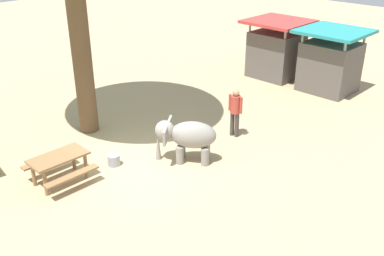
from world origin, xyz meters
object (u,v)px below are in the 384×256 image
object	(u,v)px
feed_bucket	(114,160)
elephant	(187,136)
picnic_table_far	(59,163)
person_handler	(235,109)
market_stall_red	(276,52)
market_stall_teal	(330,64)

from	to	relation	value
feed_bucket	elephant	bearing A→B (deg)	51.05
picnic_table_far	person_handler	bearing A→B (deg)	164.27
elephant	picnic_table_far	world-z (taller)	elephant
person_handler	feed_bucket	xyz separation A→B (m)	(-1.29, -3.89, -0.79)
feed_bucket	market_stall_red	bearing A→B (deg)	97.13
picnic_table_far	market_stall_teal	world-z (taller)	market_stall_teal
person_handler	feed_bucket	distance (m)	4.17
person_handler	picnic_table_far	distance (m)	5.66
elephant	person_handler	distance (m)	2.25
elephant	person_handler	xyz separation A→B (m)	(-0.04, 2.24, 0.15)
elephant	market_stall_teal	bearing A→B (deg)	-127.19
person_handler	market_stall_teal	xyz separation A→B (m)	(0.08, 5.97, 0.19)
person_handler	feed_bucket	bearing A→B (deg)	-23.45
person_handler	market_stall_teal	distance (m)	5.97
elephant	picnic_table_far	xyz separation A→B (m)	(-1.64, -3.17, -0.21)
person_handler	market_stall_teal	world-z (taller)	market_stall_teal
person_handler	market_stall_red	xyz separation A→B (m)	(-2.52, 5.97, 0.19)
person_handler	market_stall_red	size ratio (longest dim) A/B	0.64
person_handler	market_stall_red	distance (m)	6.48
elephant	feed_bucket	xyz separation A→B (m)	(-1.33, -1.65, -0.64)
person_handler	elephant	bearing A→B (deg)	-4.07
feed_bucket	market_stall_teal	bearing A→B (deg)	82.10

